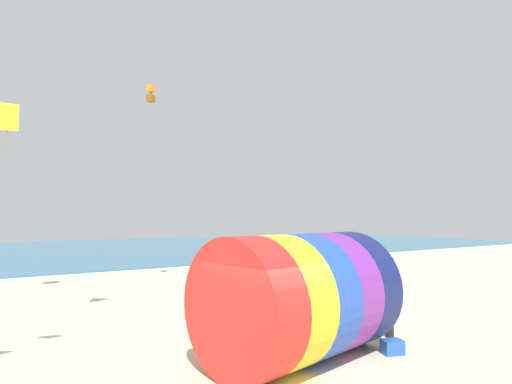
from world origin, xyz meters
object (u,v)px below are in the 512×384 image
(kite_yellow_diamond, at_px, (8,117))
(cooler_box, at_px, (392,347))
(giant_inflatable_tube, at_px, (300,296))
(kite_handler, at_px, (389,308))
(kite_orange_box, at_px, (151,94))

(kite_yellow_diamond, xyz_separation_m, cooler_box, (8.57, -12.85, -7.60))
(giant_inflatable_tube, relative_size, kite_yellow_diamond, 2.60)
(kite_handler, xyz_separation_m, kite_orange_box, (-3.55, 11.78, 9.00))
(kite_handler, relative_size, cooler_box, 3.16)
(cooler_box, bearing_deg, kite_yellow_diamond, 123.70)
(kite_orange_box, bearing_deg, kite_yellow_diamond, 179.36)
(kite_orange_box, bearing_deg, cooler_box, -79.23)
(kite_orange_box, xyz_separation_m, cooler_box, (2.43, -12.78, -9.66))
(kite_handler, bearing_deg, cooler_box, -138.27)
(kite_yellow_diamond, height_order, cooler_box, kite_yellow_diamond)
(giant_inflatable_tube, bearing_deg, kite_handler, 1.10)
(kite_orange_box, height_order, kite_yellow_diamond, kite_orange_box)
(cooler_box, bearing_deg, kite_orange_box, 100.77)
(kite_yellow_diamond, distance_m, cooler_box, 17.21)
(kite_orange_box, bearing_deg, kite_handler, -73.22)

